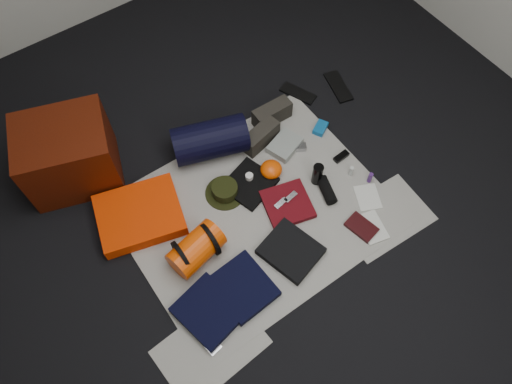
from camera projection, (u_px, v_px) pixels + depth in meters
floor at (256, 213)px, 3.23m from camera, size 4.50×4.50×0.02m
newspaper_mat at (256, 212)px, 3.22m from camera, size 1.60×1.30×0.01m
newspaper_sheet_front_left at (211, 347)px, 2.80m from camera, size 0.61×0.44×0.00m
newspaper_sheet_front_right at (383, 217)px, 3.20m from camera, size 0.60×0.43×0.00m
red_cabinet at (69, 155)px, 3.16m from camera, size 0.68×0.62×0.47m
sleeping_pad at (140, 215)px, 3.15m from camera, size 0.61×0.55×0.09m
stuff_sack at (196, 249)px, 2.99m from camera, size 0.37×0.26×0.20m
sack_strap_left at (182, 257)px, 2.95m from camera, size 0.02×0.22×0.22m
sack_strap_right at (210, 239)px, 3.01m from camera, size 0.03×0.22×0.22m
navy_duffel at (210, 140)px, 3.34m from camera, size 0.56×0.41×0.26m
boonie_brim at (225, 193)px, 3.28m from camera, size 0.31×0.31×0.01m
boonie_crown at (225, 190)px, 3.25m from camera, size 0.17×0.17×0.07m
hiking_boot_left at (261, 137)px, 3.42m from camera, size 0.30×0.16×0.14m
hiking_boot_right at (272, 114)px, 3.52m from camera, size 0.28×0.11×0.14m
flip_flop_left at (298, 93)px, 3.70m from camera, size 0.19×0.28×0.01m
flip_flop_right at (338, 87)px, 3.73m from camera, size 0.18×0.32×0.02m
trousers_navy_a at (209, 311)px, 2.87m from camera, size 0.37×0.41×0.05m
trousers_navy_b at (243, 287)px, 2.94m from camera, size 0.32×0.36×0.05m
trousers_charcoal at (291, 251)px, 3.06m from camera, size 0.37×0.40×0.05m
black_tshirt at (249, 184)px, 3.30m from camera, size 0.37×0.36×0.03m
red_shirt at (287, 204)px, 3.22m from camera, size 0.36×0.36×0.04m
orange_stuff_sack at (271, 169)px, 3.32m from camera, size 0.16×0.16×0.10m
first_aid_pouch at (285, 145)px, 3.44m from camera, size 0.26×0.23×0.06m
water_bottle at (317, 174)px, 3.26m from camera, size 0.07×0.07×0.17m
speaker at (327, 190)px, 3.25m from camera, size 0.13×0.21×0.07m
compact_camera at (300, 147)px, 3.44m from camera, size 0.10×0.09×0.04m
cyan_case at (320, 128)px, 3.52m from camera, size 0.14×0.12×0.04m
toiletry_purple at (370, 178)px, 3.29m from camera, size 0.03×0.03×0.09m
toiletry_clear at (351, 171)px, 3.32m from camera, size 0.03×0.03×0.08m
paperback_book at (361, 227)px, 3.15m from camera, size 0.16×0.21×0.03m
map_booklet at (372, 227)px, 3.16m from camera, size 0.19×0.24×0.01m
map_printout at (368, 197)px, 3.27m from camera, size 0.21×0.23×0.01m
sunglasses at (341, 157)px, 3.41m from camera, size 0.12×0.05×0.03m
key_cluster at (213, 347)px, 2.79m from camera, size 0.08×0.08×0.01m
tape_roll at (249, 177)px, 3.29m from camera, size 0.05×0.05×0.04m
energy_bar_a at (281, 203)px, 3.20m from camera, size 0.10×0.05×0.01m
energy_bar_b at (291, 197)px, 3.22m from camera, size 0.10×0.05×0.01m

